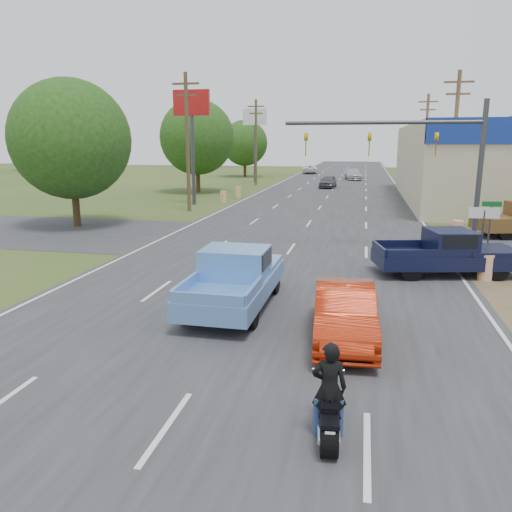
% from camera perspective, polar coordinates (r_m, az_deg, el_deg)
% --- Properties ---
extents(ground, '(200.00, 200.00, 0.00)m').
position_cam_1_polar(ground, '(9.82, -10.18, -18.77)').
color(ground, '#2F4A1D').
rests_on(ground, ground).
extents(main_road, '(15.00, 180.00, 0.02)m').
position_cam_1_polar(main_road, '(48.07, 8.14, 6.68)').
color(main_road, '#2D2D30').
rests_on(main_road, ground).
extents(cross_road, '(120.00, 10.00, 0.02)m').
position_cam_1_polar(cross_road, '(26.40, 4.65, 1.70)').
color(cross_road, '#2D2D30').
rests_on(cross_road, ground).
extents(utility_pole_2, '(2.00, 0.28, 10.00)m').
position_cam_1_polar(utility_pole_2, '(39.17, 21.71, 12.31)').
color(utility_pole_2, '#4C3823').
rests_on(utility_pole_2, ground).
extents(utility_pole_3, '(2.00, 0.28, 10.00)m').
position_cam_1_polar(utility_pole_3, '(57.02, 18.79, 12.44)').
color(utility_pole_3, '#4C3823').
rests_on(utility_pole_3, ground).
extents(utility_pole_5, '(2.00, 0.28, 10.00)m').
position_cam_1_polar(utility_pole_5, '(37.92, -7.86, 13.09)').
color(utility_pole_5, '#4C3823').
rests_on(utility_pole_5, ground).
extents(utility_pole_6, '(2.00, 0.28, 10.00)m').
position_cam_1_polar(utility_pole_6, '(61.05, -0.01, 13.10)').
color(utility_pole_6, '#4C3823').
rests_on(utility_pole_6, ground).
extents(tree_0, '(7.14, 7.14, 8.84)m').
position_cam_1_polar(tree_0, '(32.66, -20.42, 12.37)').
color(tree_0, '#422D19').
rests_on(tree_0, ground).
extents(tree_1, '(7.56, 7.56, 9.36)m').
position_cam_1_polar(tree_1, '(52.46, -6.77, 13.32)').
color(tree_1, '#422D19').
rests_on(tree_1, ground).
extents(tree_2, '(6.72, 6.72, 8.32)m').
position_cam_1_polar(tree_2, '(75.74, -1.29, 12.78)').
color(tree_2, '#422D19').
rests_on(tree_2, ground).
extents(tree_4, '(9.24, 9.24, 11.44)m').
position_cam_1_polar(tree_4, '(101.20, -23.70, 12.82)').
color(tree_4, '#422D19').
rests_on(tree_4, ground).
extents(tree_6, '(8.82, 8.82, 10.92)m').
position_cam_1_polar(tree_6, '(107.97, -6.03, 13.58)').
color(tree_6, '#422D19').
rests_on(tree_6, ground).
extents(barrel_0, '(0.56, 0.56, 1.00)m').
position_cam_1_polar(barrel_0, '(20.75, 24.79, -1.18)').
color(barrel_0, orange).
rests_on(barrel_0, ground).
extents(barrel_1, '(0.56, 0.56, 1.00)m').
position_cam_1_polar(barrel_1, '(29.01, 22.05, 2.79)').
color(barrel_1, orange).
rests_on(barrel_1, ground).
extents(barrel_2, '(0.56, 0.56, 1.00)m').
position_cam_1_polar(barrel_2, '(43.58, -3.72, 6.80)').
color(barrel_2, orange).
rests_on(barrel_2, ground).
extents(barrel_3, '(0.56, 0.56, 1.00)m').
position_cam_1_polar(barrel_3, '(47.34, -2.05, 7.30)').
color(barrel_3, orange).
rests_on(barrel_3, ground).
extents(pole_sign_left_near, '(3.00, 0.35, 9.20)m').
position_cam_1_polar(pole_sign_left_near, '(42.08, -7.35, 15.60)').
color(pole_sign_left_near, '#3F3F44').
rests_on(pole_sign_left_near, ground).
extents(pole_sign_left_far, '(3.00, 0.35, 9.20)m').
position_cam_1_polar(pole_sign_left_far, '(65.20, -0.13, 14.71)').
color(pole_sign_left_far, '#3F3F44').
rests_on(pole_sign_left_far, ground).
extents(lane_sign, '(1.20, 0.08, 2.52)m').
position_cam_1_polar(lane_sign, '(22.46, 24.55, 3.49)').
color(lane_sign, '#3F3F44').
rests_on(lane_sign, ground).
extents(street_name_sign, '(0.80, 0.08, 2.61)m').
position_cam_1_polar(street_name_sign, '(24.08, 25.15, 3.29)').
color(street_name_sign, '#3F3F44').
rests_on(street_name_sign, ground).
extents(signal_mast, '(9.12, 0.40, 7.00)m').
position_cam_1_polar(signal_mast, '(24.81, 18.27, 11.54)').
color(signal_mast, '#3F3F44').
rests_on(signal_mast, ground).
extents(red_convertible, '(1.83, 4.50, 1.45)m').
position_cam_1_polar(red_convertible, '(13.38, 10.09, -6.49)').
color(red_convertible, '#9F1E07').
rests_on(red_convertible, ground).
extents(motorcycle, '(0.60, 1.96, 0.99)m').
position_cam_1_polar(motorcycle, '(9.27, 8.28, -17.58)').
color(motorcycle, black).
rests_on(motorcycle, ground).
extents(rider, '(0.66, 0.47, 1.69)m').
position_cam_1_polar(rider, '(9.11, 8.35, -15.25)').
color(rider, black).
rests_on(rider, ground).
extents(blue_pickup, '(2.24, 5.72, 1.89)m').
position_cam_1_polar(blue_pickup, '(15.82, -2.33, -2.39)').
color(blue_pickup, black).
rests_on(blue_pickup, ground).
extents(navy_pickup, '(5.74, 3.24, 1.80)m').
position_cam_1_polar(navy_pickup, '(20.93, 21.24, 0.40)').
color(navy_pickup, black).
rests_on(navy_pickup, ground).
extents(distant_car_grey, '(1.94, 4.33, 1.45)m').
position_cam_1_polar(distant_car_grey, '(57.94, 8.23, 8.43)').
color(distant_car_grey, '#4F4F53').
rests_on(distant_car_grey, ground).
extents(distant_car_silver, '(2.74, 5.34, 1.48)m').
position_cam_1_polar(distant_car_silver, '(71.18, 11.06, 9.15)').
color(distant_car_silver, '#BBBAC0').
rests_on(distant_car_silver, ground).
extents(distant_car_white, '(3.02, 5.35, 1.41)m').
position_cam_1_polar(distant_car_white, '(84.28, 6.16, 9.84)').
color(distant_car_white, white).
rests_on(distant_car_white, ground).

